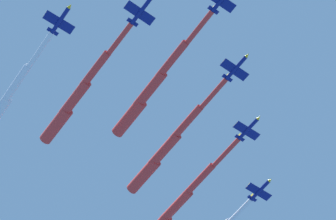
# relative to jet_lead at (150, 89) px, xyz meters

# --- Properties ---
(jet_lead) EXTENTS (55.69, 18.48, 3.65)m
(jet_lead) POSITION_rel_jet_lead_xyz_m (0.00, 0.00, 0.00)
(jet_lead) COLOR navy
(jet_port_inner) EXTENTS (56.85, 19.28, 3.73)m
(jet_port_inner) POSITION_rel_jet_lead_xyz_m (-18.52, 11.16, 0.38)
(jet_port_inner) COLOR navy
(jet_starboard_inner) EXTENTS (54.09, 18.82, 3.71)m
(jet_starboard_inner) POSITION_rel_jet_lead_xyz_m (-8.66, -19.12, -2.25)
(jet_starboard_inner) COLOR navy
(jet_port_mid) EXTENTS (59.76, 19.99, 3.67)m
(jet_port_mid) POSITION_rel_jet_lead_xyz_m (-38.23, 22.33, 0.87)
(jet_port_mid) COLOR navy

